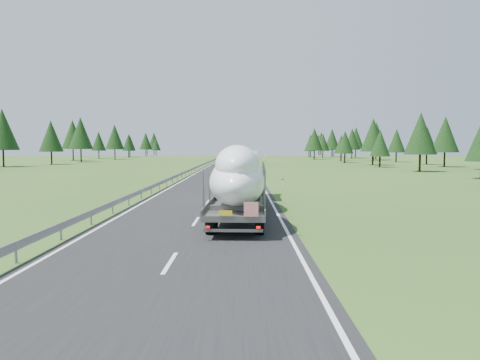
{
  "coord_description": "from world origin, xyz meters",
  "views": [
    {
      "loc": [
        2.48,
        -15.79,
        3.98
      ],
      "look_at": [
        2.36,
        11.89,
        2.04
      ],
      "focal_mm": 35.0,
      "sensor_mm": 36.0,
      "label": 1
    }
  ],
  "objects_px": {
    "distant_car_blue": "(233,153)",
    "highway_sign": "(265,158)",
    "distant_van": "(230,159)",
    "distant_car_dark": "(241,153)",
    "boat_truck": "(240,176)"
  },
  "relations": [
    {
      "from": "highway_sign",
      "to": "distant_car_blue",
      "type": "bearing_deg",
      "value": 93.43
    },
    {
      "from": "boat_truck",
      "to": "distant_car_blue",
      "type": "xyz_separation_m",
      "value": [
        -4.54,
        223.8,
        -1.46
      ]
    },
    {
      "from": "distant_car_dark",
      "to": "highway_sign",
      "type": "bearing_deg",
      "value": -86.98
    },
    {
      "from": "highway_sign",
      "to": "distant_van",
      "type": "bearing_deg",
      "value": 106.03
    },
    {
      "from": "distant_car_dark",
      "to": "distant_car_blue",
      "type": "distance_m",
      "value": 8.85
    },
    {
      "from": "highway_sign",
      "to": "distant_car_dark",
      "type": "xyz_separation_m",
      "value": [
        -5.38,
        148.65,
        -1.02
      ]
    },
    {
      "from": "highway_sign",
      "to": "distant_car_dark",
      "type": "relative_size",
      "value": 0.56
    },
    {
      "from": "distant_car_blue",
      "to": "highway_sign",
      "type": "bearing_deg",
      "value": -84.6
    },
    {
      "from": "highway_sign",
      "to": "distant_car_dark",
      "type": "height_order",
      "value": "highway_sign"
    },
    {
      "from": "distant_car_dark",
      "to": "distant_car_blue",
      "type": "bearing_deg",
      "value": 117.86
    },
    {
      "from": "highway_sign",
      "to": "distant_car_blue",
      "type": "distance_m",
      "value": 156.82
    },
    {
      "from": "distant_car_blue",
      "to": "boat_truck",
      "type": "bearing_deg",
      "value": -86.86
    },
    {
      "from": "highway_sign",
      "to": "boat_truck",
      "type": "height_order",
      "value": "boat_truck"
    },
    {
      "from": "distant_car_blue",
      "to": "distant_van",
      "type": "bearing_deg",
      "value": -87.38
    },
    {
      "from": "distant_car_dark",
      "to": "distant_car_blue",
      "type": "height_order",
      "value": "distant_car_blue"
    }
  ]
}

